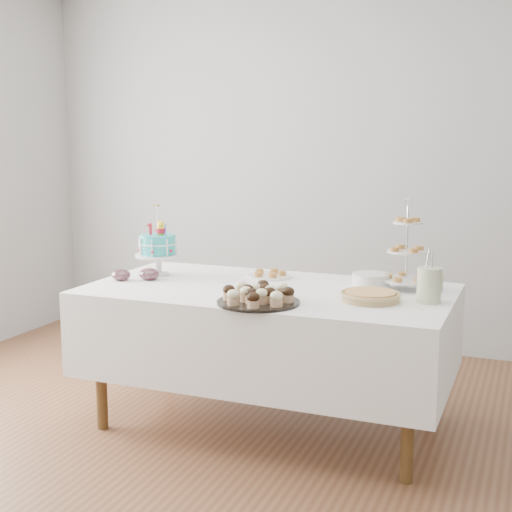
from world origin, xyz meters
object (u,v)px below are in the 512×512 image
at_px(cupcake_tray, 258,294).
at_px(pie, 370,296).
at_px(birthday_cake, 158,256).
at_px(tiered_stand, 407,252).
at_px(utensil_pitcher, 429,284).
at_px(jam_bowl_b, 121,275).
at_px(table, 268,330).
at_px(plate_stack, 371,281).
at_px(jam_bowl_a, 149,274).
at_px(pastry_plate, 269,274).

xyz_separation_m(cupcake_tray, pie, (0.49, 0.26, -0.02)).
xyz_separation_m(birthday_cake, tiered_stand, (1.41, 0.13, 0.09)).
relative_size(pie, utensil_pitcher, 1.14).
bearing_deg(tiered_stand, utensil_pitcher, -57.57).
distance_m(jam_bowl_b, utensil_pitcher, 1.68).
height_order(table, utensil_pitcher, utensil_pitcher).
height_order(table, tiered_stand, tiered_stand).
xyz_separation_m(tiered_stand, utensil_pitcher, (0.16, -0.25, -0.11)).
height_order(birthday_cake, jam_bowl_b, birthday_cake).
relative_size(table, plate_stack, 9.55).
xyz_separation_m(table, birthday_cake, (-0.72, 0.10, 0.34)).
bearing_deg(table, jam_bowl_a, -176.68).
bearing_deg(pastry_plate, utensil_pitcher, -17.56).
bearing_deg(table, tiered_stand, 18.42).
distance_m(table, pastry_plate, 0.38).
xyz_separation_m(birthday_cake, pie, (1.29, -0.19, -0.08)).
bearing_deg(birthday_cake, plate_stack, -7.20).
xyz_separation_m(jam_bowl_a, utensil_pitcher, (1.54, 0.02, 0.06)).
height_order(birthday_cake, pastry_plate, birthday_cake).
relative_size(table, utensil_pitcher, 7.34).
relative_size(birthday_cake, utensil_pitcher, 1.56).
bearing_deg(tiered_stand, jam_bowl_a, -169.03).
bearing_deg(pastry_plate, jam_bowl_b, -152.06).
relative_size(tiered_stand, jam_bowl_b, 4.52).
relative_size(birthday_cake, tiered_stand, 0.84).
height_order(pie, pastry_plate, pie).
xyz_separation_m(plate_stack, pastry_plate, (-0.60, 0.07, -0.02)).
bearing_deg(cupcake_tray, jam_bowl_a, 158.50).
distance_m(pie, jam_bowl_b, 1.41).
distance_m(cupcake_tray, pastry_plate, 0.66).
bearing_deg(table, pie, -9.30).
bearing_deg(birthday_cake, pie, -20.85).
distance_m(tiered_stand, plate_stack, 0.24).
bearing_deg(plate_stack, utensil_pitcher, -34.03).
bearing_deg(utensil_pitcher, tiered_stand, 124.15).
bearing_deg(pastry_plate, pie, -29.07).
height_order(pie, jam_bowl_a, jam_bowl_a).
height_order(pastry_plate, jam_bowl_a, jam_bowl_a).
bearing_deg(jam_bowl_a, cupcake_tray, -21.50).
bearing_deg(pie, plate_stack, 102.62).
height_order(cupcake_tray, jam_bowl_a, cupcake_tray).
height_order(pastry_plate, jam_bowl_b, jam_bowl_b).
bearing_deg(birthday_cake, pastry_plate, 3.92).
distance_m(pastry_plate, jam_bowl_a, 0.68).
height_order(birthday_cake, tiered_stand, tiered_stand).
bearing_deg(cupcake_tray, table, 103.23).
height_order(pastry_plate, utensil_pitcher, utensil_pitcher).
distance_m(plate_stack, jam_bowl_a, 1.23).
bearing_deg(birthday_cake, cupcake_tray, -41.54).
bearing_deg(jam_bowl_a, utensil_pitcher, 0.85).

